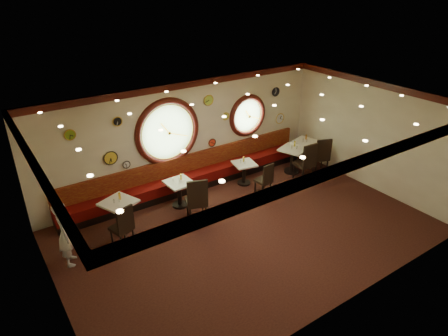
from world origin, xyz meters
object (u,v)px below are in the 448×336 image
chair_a (123,224)px  condiment_a_bottle (120,196)px  table_c (244,171)px  chair_e (322,153)px  condiment_c_salt (241,162)px  chair_d (307,160)px  condiment_d_pepper (297,147)px  chair_c (266,177)px  condiment_e_salt (303,140)px  condiment_b_pepper (179,180)px  condiment_d_bottle (295,144)px  table_b (179,191)px  condiment_b_salt (173,180)px  condiment_b_bottle (181,177)px  waiter (66,233)px  condiment_c_pepper (245,162)px  condiment_a_pepper (119,200)px  condiment_d_salt (292,147)px  condiment_a_salt (114,201)px  condiment_c_bottle (244,159)px  condiment_e_bottle (306,137)px  table_d (293,157)px  table_a (120,212)px  condiment_e_pepper (307,141)px  chair_b (197,197)px

chair_a → condiment_a_bottle: size_ratio=3.69×
table_c → chair_a: bearing=-167.8°
chair_e → condiment_c_salt: (-2.58, 0.84, 0.07)m
chair_d → condiment_d_pepper: bearing=82.1°
chair_c → condiment_e_salt: chair_c is taller
condiment_b_pepper → condiment_d_pepper: 4.07m
chair_d → chair_e: chair_d is taller
condiment_c_salt → condiment_d_bottle: bearing=-5.3°
table_b → chair_e: bearing=-8.8°
chair_d → condiment_d_pepper: chair_d is taller
condiment_d_pepper → condiment_b_salt: bearing=174.8°
condiment_b_bottle → waiter: 3.40m
condiment_c_pepper → condiment_b_salt: bearing=177.5°
condiment_c_pepper → chair_d: bearing=-26.1°
condiment_a_pepper → condiment_a_bottle: (0.06, 0.11, 0.05)m
condiment_c_pepper → waiter: waiter is taller
condiment_d_salt → condiment_a_salt: bearing=-179.8°
condiment_d_pepper → condiment_e_salt: (0.52, 0.26, 0.04)m
condiment_d_salt → condiment_e_salt: condiment_e_salt is taller
condiment_c_bottle → condiment_b_salt: bearing=-179.2°
chair_e → condiment_c_bottle: 2.60m
table_c → condiment_e_bottle: size_ratio=4.62×
table_d → condiment_b_bottle: bearing=176.1°
table_d → condiment_c_bottle: 1.77m
condiment_b_pepper → condiment_d_bottle: (4.13, -0.11, 0.12)m
chair_c → condiment_b_salt: (-2.50, 0.93, 0.25)m
chair_d → condiment_b_salt: (-4.09, 0.95, 0.10)m
condiment_c_salt → table_b: bearing=-177.3°
table_a → waiter: (-1.40, -0.56, 0.25)m
condiment_d_pepper → condiment_d_bottle: size_ratio=0.55×
condiment_d_salt → waiter: (-7.13, -0.58, -0.11)m
condiment_b_bottle → condiment_d_bottle: bearing=-2.3°
table_d → condiment_e_salt: condiment_e_salt is taller
chair_c → condiment_e_pepper: chair_c is taller
table_a → condiment_c_salt: 3.95m
chair_c → condiment_e_salt: 2.40m
condiment_c_pepper → table_b: bearing=-179.9°
chair_a → chair_b: size_ratio=0.86×
chair_a → condiment_c_pepper: 4.26m
condiment_c_bottle → table_c: bearing=-112.3°
chair_b → condiment_e_bottle: 4.94m
table_b → condiment_c_bottle: (2.29, 0.14, 0.30)m
condiment_c_pepper → waiter: size_ratio=0.06×
table_c → condiment_e_bottle: condiment_e_bottle is taller
table_a → condiment_a_pepper: bearing=-52.7°
table_d → chair_b: size_ratio=1.25×
chair_b → waiter: size_ratio=0.50×
chair_c → condiment_a_salt: 4.32m
condiment_e_pepper → condiment_d_bottle: bearing=178.5°
condiment_d_pepper → table_d: bearing=125.5°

